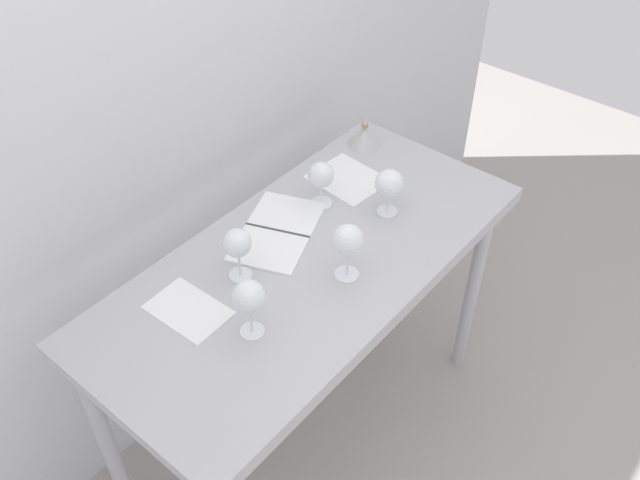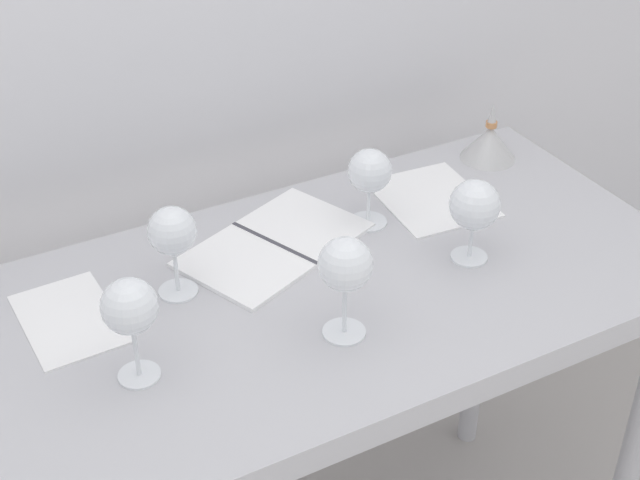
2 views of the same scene
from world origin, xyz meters
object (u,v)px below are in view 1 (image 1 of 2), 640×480
at_px(wine_glass_near_center, 348,241).
at_px(tasting_sheet_upper, 348,179).
at_px(wine_glass_near_left, 249,298).
at_px(open_notebook, 277,231).
at_px(wine_glass_far_right, 321,176).
at_px(tasting_sheet_lower, 188,310).
at_px(wine_glass_far_left, 237,244).
at_px(decanter_funnel, 364,135).
at_px(wine_glass_near_right, 389,185).

height_order(wine_glass_near_center, tasting_sheet_upper, wine_glass_near_center).
relative_size(wine_glass_near_left, open_notebook, 0.45).
bearing_deg(open_notebook, tasting_sheet_upper, -21.89).
distance_m(wine_glass_near_left, open_notebook, 0.42).
height_order(wine_glass_far_right, tasting_sheet_lower, wine_glass_far_right).
distance_m(wine_glass_far_left, wine_glass_near_left, 0.21).
height_order(wine_glass_far_left, wine_glass_near_left, wine_glass_near_left).
bearing_deg(wine_glass_near_center, decanter_funnel, 32.82).
xyz_separation_m(wine_glass_far_left, decanter_funnel, (0.75, 0.13, -0.08)).
xyz_separation_m(wine_glass_far_left, wine_glass_near_center, (0.19, -0.23, 0.01)).
distance_m(wine_glass_far_right, tasting_sheet_upper, 0.19).
height_order(wine_glass_far_left, decanter_funnel, wine_glass_far_left).
bearing_deg(decanter_funnel, wine_glass_near_center, -147.18).
bearing_deg(wine_glass_near_center, wine_glass_far_right, 52.41).
relative_size(wine_glass_far_right, tasting_sheet_upper, 0.68).
bearing_deg(wine_glass_near_left, tasting_sheet_upper, 17.66).
bearing_deg(decanter_funnel, wine_glass_near_right, -132.02).
bearing_deg(wine_glass_near_right, decanter_funnel, 47.98).
xyz_separation_m(wine_glass_near_right, wine_glass_far_left, (-0.50, 0.15, 0.01)).
bearing_deg(tasting_sheet_lower, wine_glass_near_left, -75.03).
bearing_deg(wine_glass_near_right, wine_glass_near_center, -165.87).
bearing_deg(open_notebook, wine_glass_near_center, -114.14).
height_order(wine_glass_far_left, open_notebook, wine_glass_far_left).
distance_m(wine_glass_near_left, tasting_sheet_upper, 0.73).
distance_m(wine_glass_far_right, wine_glass_near_left, 0.56).
relative_size(wine_glass_near_right, decanter_funnel, 1.24).
relative_size(wine_glass_near_left, tasting_sheet_lower, 0.81).
relative_size(open_notebook, tasting_sheet_lower, 1.80).
height_order(wine_glass_near_right, wine_glass_far_left, wine_glass_far_left).
bearing_deg(wine_glass_far_left, tasting_sheet_upper, 4.81).
distance_m(open_notebook, tasting_sheet_upper, 0.35).
relative_size(wine_glass_near_center, tasting_sheet_lower, 0.82).
relative_size(wine_glass_near_right, tasting_sheet_upper, 0.68).
distance_m(open_notebook, decanter_funnel, 0.55).
bearing_deg(wine_glass_near_right, tasting_sheet_upper, 74.57).
distance_m(wine_glass_near_left, decanter_funnel, 0.94).
distance_m(wine_glass_near_center, open_notebook, 0.30).
bearing_deg(open_notebook, wine_glass_far_left, 170.47).
relative_size(wine_glass_far_right, open_notebook, 0.40).
relative_size(wine_glass_near_left, tasting_sheet_upper, 0.77).
height_order(wine_glass_far_right, wine_glass_near_right, wine_glass_near_right).
relative_size(wine_glass_far_left, wine_glass_near_center, 0.93).
xyz_separation_m(wine_glass_near_left, open_notebook, (0.33, 0.22, -0.12)).
bearing_deg(wine_glass_near_left, wine_glass_far_right, 21.10).
distance_m(wine_glass_near_center, tasting_sheet_upper, 0.47).
xyz_separation_m(wine_glass_far_right, wine_glass_near_center, (-0.20, -0.26, 0.02)).
bearing_deg(wine_glass_far_right, tasting_sheet_upper, 5.18).
bearing_deg(wine_glass_near_center, open_notebook, 87.91).
xyz_separation_m(wine_glass_far_right, open_notebook, (-0.19, 0.01, -0.10)).
bearing_deg(wine_glass_near_left, wine_glass_near_right, 1.50).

